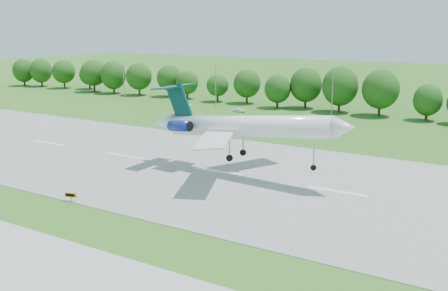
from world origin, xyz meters
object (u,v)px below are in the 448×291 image
at_px(airliner, 237,125).
at_px(service_vehicle_a, 186,105).
at_px(taxi_sign_left, 71,195).
at_px(service_vehicle_b, 239,110).

relative_size(airliner, service_vehicle_a, 9.72).
relative_size(taxi_sign_left, service_vehicle_a, 0.48).
relative_size(airliner, service_vehicle_b, 10.33).
distance_m(taxi_sign_left, service_vehicle_b, 76.46).
xyz_separation_m(taxi_sign_left, service_vehicle_a, (-33.08, 75.27, -0.32)).
relative_size(taxi_sign_left, service_vehicle_b, 0.51).
bearing_deg(service_vehicle_a, taxi_sign_left, -133.69).
height_order(airliner, service_vehicle_a, airliner).
height_order(airliner, taxi_sign_left, airliner).
relative_size(airliner, taxi_sign_left, 20.12).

